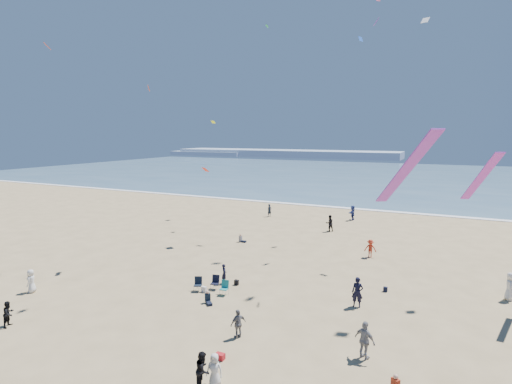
% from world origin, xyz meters
% --- Properties ---
extents(ground, '(220.00, 220.00, 0.00)m').
position_xyz_m(ground, '(0.00, 0.00, 0.00)').
color(ground, tan).
rests_on(ground, ground).
extents(ocean, '(220.00, 100.00, 0.06)m').
position_xyz_m(ocean, '(0.00, 95.00, 0.03)').
color(ocean, '#476B84').
rests_on(ocean, ground).
extents(surf_line, '(220.00, 1.20, 0.08)m').
position_xyz_m(surf_line, '(0.00, 45.00, 0.04)').
color(surf_line, white).
rests_on(surf_line, ground).
extents(headland_far, '(110.00, 20.00, 3.20)m').
position_xyz_m(headland_far, '(-60.00, 170.00, 1.60)').
color(headland_far, '#7A8EA8').
rests_on(headland_far, ground).
extents(headland_near, '(40.00, 14.00, 2.00)m').
position_xyz_m(headland_near, '(-100.00, 165.00, 1.00)').
color(headland_near, '#7A8EA8').
rests_on(headland_near, ground).
extents(standing_flyers, '(30.74, 38.64, 1.95)m').
position_xyz_m(standing_flyers, '(2.73, 16.92, 0.88)').
color(standing_flyers, silver).
rests_on(standing_flyers, ground).
extents(seated_group, '(18.08, 25.87, 0.84)m').
position_xyz_m(seated_group, '(4.20, 5.52, 0.42)').
color(seated_group, white).
rests_on(seated_group, ground).
extents(chair_cluster, '(2.74, 1.55, 1.00)m').
position_xyz_m(chair_cluster, '(-1.99, 9.22, 0.50)').
color(chair_cluster, black).
rests_on(chair_cluster, ground).
extents(white_tote, '(0.35, 0.20, 0.40)m').
position_xyz_m(white_tote, '(-2.49, 8.94, 0.20)').
color(white_tote, silver).
rests_on(white_tote, ground).
extents(black_backpack, '(0.30, 0.22, 0.38)m').
position_xyz_m(black_backpack, '(-1.07, 11.10, 0.19)').
color(black_backpack, black).
rests_on(black_backpack, ground).
extents(cooler, '(0.45, 0.30, 0.30)m').
position_xyz_m(cooler, '(2.83, 2.15, 0.15)').
color(cooler, '#AC181E').
rests_on(cooler, ground).
extents(navy_bag, '(0.28, 0.18, 0.34)m').
position_xyz_m(navy_bag, '(8.97, 14.50, 0.17)').
color(navy_bag, black).
rests_on(navy_bag, ground).
extents(kites_aloft, '(37.36, 36.29, 30.56)m').
position_xyz_m(kites_aloft, '(7.98, 12.78, 15.25)').
color(kites_aloft, '#FF4119').
rests_on(kites_aloft, ground).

